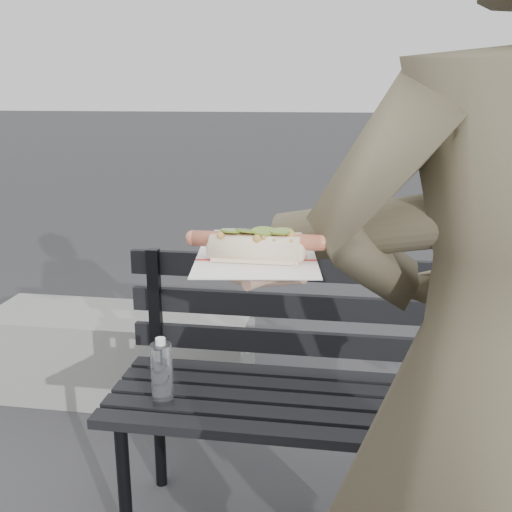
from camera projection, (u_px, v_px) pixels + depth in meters
The scene contains 4 objects.
park_bench at pixel (349, 379), 1.85m from camera, with size 1.50×0.44×0.88m.
concrete_block at pixel (121, 354), 2.79m from camera, with size 1.20×0.40×0.40m, color slate.
person at pixel (495, 385), 1.02m from camera, with size 0.66×0.43×1.80m, color brown.
held_hotdog at pixel (382, 231), 0.95m from camera, with size 0.63×0.30×0.20m.
Camera 1 is at (0.04, -0.81, 1.38)m, focal length 42.00 mm.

